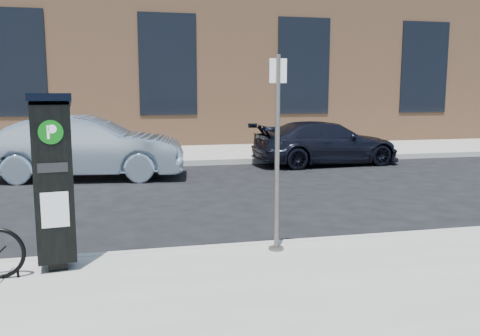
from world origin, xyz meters
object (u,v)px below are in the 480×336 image
object	(u,v)px
car_silver	(86,147)
car_dark	(326,143)
parking_kiosk	(53,181)
sign_pole	(277,155)

from	to	relation	value
car_silver	car_dark	world-z (taller)	car_silver
parking_kiosk	sign_pole	size ratio (longest dim) A/B	0.81
car_dark	sign_pole	bearing A→B (deg)	149.51
sign_pole	car_dark	bearing A→B (deg)	63.27
parking_kiosk	car_silver	xyz separation A→B (m)	(-0.12, 6.87, -0.37)
parking_kiosk	car_silver	world-z (taller)	parking_kiosk
sign_pole	parking_kiosk	bearing A→B (deg)	-178.13
parking_kiosk	sign_pole	xyz separation A→B (m)	(2.54, 0.09, 0.19)
parking_kiosk	sign_pole	world-z (taller)	sign_pole
sign_pole	car_dark	xyz separation A→B (m)	(3.86, 7.73, -0.70)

